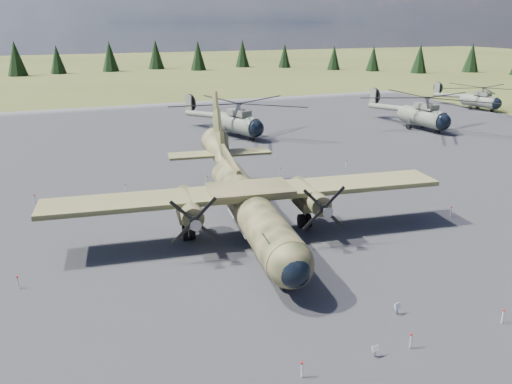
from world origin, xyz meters
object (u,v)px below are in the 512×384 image
object	(u,v)px
helicopter_mid	(424,106)
helicopter_far	(481,94)
transport_plane	(246,196)
helicopter_near	(237,113)

from	to	relation	value
helicopter_mid	helicopter_far	world-z (taller)	helicopter_mid
helicopter_mid	helicopter_far	size ratio (longest dim) A/B	1.16
transport_plane	helicopter_far	bearing A→B (deg)	38.87
helicopter_near	helicopter_mid	xyz separation A→B (m)	(27.65, -5.16, 0.05)
transport_plane	helicopter_far	size ratio (longest dim) A/B	1.43
helicopter_near	helicopter_mid	bearing A→B (deg)	-31.92
transport_plane	helicopter_far	xyz separation A→B (m)	(59.59, 37.41, 0.18)
helicopter_near	helicopter_mid	world-z (taller)	helicopter_mid
helicopter_far	transport_plane	bearing A→B (deg)	-158.83
helicopter_mid	helicopter_far	distance (m)	24.35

